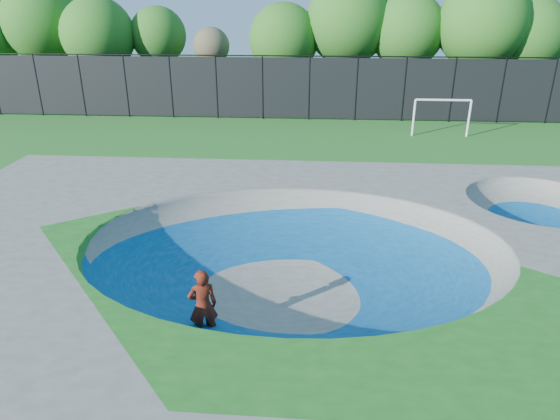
# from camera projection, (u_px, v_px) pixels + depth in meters

# --- Properties ---
(ground) EXTENTS (120.00, 120.00, 0.00)m
(ground) POSITION_uv_depth(u_px,v_px,m) (294.00, 292.00, 13.37)
(ground) COLOR #1F621B
(ground) RESTS_ON ground
(skate_deck) EXTENTS (22.00, 14.00, 1.50)m
(skate_deck) POSITION_uv_depth(u_px,v_px,m) (294.00, 267.00, 13.08)
(skate_deck) COLOR gray
(skate_deck) RESTS_ON ground
(skater) EXTENTS (0.77, 0.64, 1.80)m
(skater) POSITION_uv_depth(u_px,v_px,m) (203.00, 306.00, 11.17)
(skater) COLOR #A9290D
(skater) RESTS_ON ground
(skateboard) EXTENTS (0.81, 0.45, 0.05)m
(skateboard) POSITION_uv_depth(u_px,v_px,m) (205.00, 338.00, 11.51)
(skateboard) COLOR black
(skateboard) RESTS_ON ground
(soccer_goal) EXTENTS (3.20, 0.12, 2.12)m
(soccer_goal) POSITION_uv_depth(u_px,v_px,m) (442.00, 110.00, 28.16)
(soccer_goal) COLOR white
(soccer_goal) RESTS_ON ground
(fence) EXTENTS (48.09, 0.09, 4.04)m
(fence) POSITION_uv_depth(u_px,v_px,m) (309.00, 87.00, 31.86)
(fence) COLOR black
(fence) RESTS_ON ground
(treeline) EXTENTS (53.98, 8.03, 8.76)m
(treeline) POSITION_uv_depth(u_px,v_px,m) (327.00, 30.00, 35.29)
(treeline) COLOR #4F3427
(treeline) RESTS_ON ground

